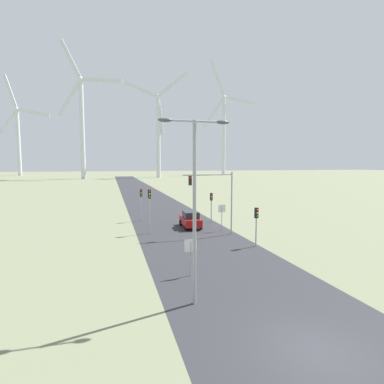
{
  "coord_description": "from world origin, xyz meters",
  "views": [
    {
      "loc": [
        -7.38,
        -9.14,
        7.09
      ],
      "look_at": [
        0.0,
        17.9,
        4.47
      ],
      "focal_mm": 28.0,
      "sensor_mm": 36.0,
      "label": 1
    }
  ],
  "objects_px": {
    "wind_turbine_right": "(224,127)",
    "wind_turbine_far_left": "(18,134)",
    "stop_sign_near": "(191,250)",
    "traffic_light_mast_overhead": "(215,190)",
    "traffic_light_post_near_left": "(149,202)",
    "streetlamp": "(194,188)",
    "car_approaching": "(190,219)",
    "traffic_light_post_mid_right": "(211,201)",
    "stop_sign_far": "(222,213)",
    "wind_turbine_left": "(82,118)",
    "traffic_light_post_mid_left": "(141,198)",
    "wind_turbine_center": "(158,127)",
    "traffic_light_post_near_right": "(256,218)"
  },
  "relations": [
    {
      "from": "wind_turbine_far_left",
      "to": "wind_turbine_right",
      "type": "bearing_deg",
      "value": -10.6
    },
    {
      "from": "car_approaching",
      "to": "wind_turbine_right",
      "type": "distance_m",
      "value": 166.63
    },
    {
      "from": "stop_sign_far",
      "to": "wind_turbine_far_left",
      "type": "bearing_deg",
      "value": 110.16
    },
    {
      "from": "traffic_light_post_mid_left",
      "to": "traffic_light_post_mid_right",
      "type": "distance_m",
      "value": 8.7
    },
    {
      "from": "traffic_light_post_near_left",
      "to": "wind_turbine_center",
      "type": "distance_m",
      "value": 131.94
    },
    {
      "from": "wind_turbine_right",
      "to": "wind_turbine_far_left",
      "type": "bearing_deg",
      "value": 169.4
    },
    {
      "from": "traffic_light_post_mid_left",
      "to": "traffic_light_post_mid_right",
      "type": "xyz_separation_m",
      "value": [
        8.15,
        -3.05,
        -0.28
      ]
    },
    {
      "from": "traffic_light_post_mid_right",
      "to": "car_approaching",
      "type": "distance_m",
      "value": 4.28
    },
    {
      "from": "streetlamp",
      "to": "traffic_light_post_near_right",
      "type": "xyz_separation_m",
      "value": [
        8.02,
        8.84,
        -3.41
      ]
    },
    {
      "from": "traffic_light_post_near_left",
      "to": "traffic_light_post_mid_right",
      "type": "distance_m",
      "value": 8.94
    },
    {
      "from": "traffic_light_mast_overhead",
      "to": "wind_turbine_far_left",
      "type": "bearing_deg",
      "value": 109.61
    },
    {
      "from": "stop_sign_near",
      "to": "traffic_light_mast_overhead",
      "type": "distance_m",
      "value": 11.51
    },
    {
      "from": "streetlamp",
      "to": "car_approaching",
      "type": "relative_size",
      "value": 2.21
    },
    {
      "from": "wind_turbine_far_left",
      "to": "traffic_light_post_mid_left",
      "type": "bearing_deg",
      "value": -71.28
    },
    {
      "from": "traffic_light_mast_overhead",
      "to": "car_approaching",
      "type": "xyz_separation_m",
      "value": [
        -1.41,
        4.2,
        -3.62
      ]
    },
    {
      "from": "stop_sign_far",
      "to": "wind_turbine_left",
      "type": "bearing_deg",
      "value": 100.86
    },
    {
      "from": "traffic_light_post_mid_right",
      "to": "streetlamp",
      "type": "bearing_deg",
      "value": -111.22
    },
    {
      "from": "streetlamp",
      "to": "stop_sign_near",
      "type": "relative_size",
      "value": 3.91
    },
    {
      "from": "traffic_light_mast_overhead",
      "to": "wind_turbine_far_left",
      "type": "relative_size",
      "value": 0.1
    },
    {
      "from": "traffic_light_post_near_left",
      "to": "car_approaching",
      "type": "distance_m",
      "value": 5.61
    },
    {
      "from": "car_approaching",
      "to": "traffic_light_post_near_left",
      "type": "bearing_deg",
      "value": -160.09
    },
    {
      "from": "streetlamp",
      "to": "traffic_light_post_near_right",
      "type": "distance_m",
      "value": 12.41
    },
    {
      "from": "traffic_light_post_mid_right",
      "to": "wind_turbine_far_left",
      "type": "bearing_deg",
      "value": 110.81
    },
    {
      "from": "wind_turbine_left",
      "to": "traffic_light_mast_overhead",
      "type": "bearing_deg",
      "value": -79.87
    },
    {
      "from": "traffic_light_post_near_right",
      "to": "wind_turbine_far_left",
      "type": "relative_size",
      "value": 0.06
    },
    {
      "from": "stop_sign_far",
      "to": "traffic_light_post_mid_left",
      "type": "bearing_deg",
      "value": 134.28
    },
    {
      "from": "stop_sign_far",
      "to": "traffic_light_post_near_left",
      "type": "xyz_separation_m",
      "value": [
        -7.52,
        0.87,
        1.32
      ]
    },
    {
      "from": "traffic_light_post_near_left",
      "to": "car_approaching",
      "type": "xyz_separation_m",
      "value": [
        4.78,
        1.73,
        -2.39
      ]
    },
    {
      "from": "stop_sign_near",
      "to": "traffic_light_post_near_left",
      "type": "relative_size",
      "value": 0.52
    },
    {
      "from": "car_approaching",
      "to": "wind_turbine_center",
      "type": "bearing_deg",
      "value": 82.65
    },
    {
      "from": "stop_sign_near",
      "to": "wind_turbine_far_left",
      "type": "distance_m",
      "value": 199.22
    },
    {
      "from": "traffic_light_post_near_right",
      "to": "car_approaching",
      "type": "relative_size",
      "value": 0.81
    },
    {
      "from": "traffic_light_mast_overhead",
      "to": "streetlamp",
      "type": "bearing_deg",
      "value": -113.67
    },
    {
      "from": "traffic_light_mast_overhead",
      "to": "wind_turbine_center",
      "type": "distance_m",
      "value": 133.3
    },
    {
      "from": "stop_sign_far",
      "to": "traffic_light_post_mid_left",
      "type": "distance_m",
      "value": 11.03
    },
    {
      "from": "car_approaching",
      "to": "stop_sign_near",
      "type": "bearing_deg",
      "value": -104.95
    },
    {
      "from": "traffic_light_post_near_left",
      "to": "wind_turbine_center",
      "type": "bearing_deg",
      "value": 80.66
    },
    {
      "from": "wind_turbine_left",
      "to": "wind_turbine_center",
      "type": "distance_m",
      "value": 37.75
    },
    {
      "from": "traffic_light_post_near_right",
      "to": "traffic_light_post_mid_left",
      "type": "bearing_deg",
      "value": 120.47
    },
    {
      "from": "traffic_light_mast_overhead",
      "to": "traffic_light_post_near_left",
      "type": "bearing_deg",
      "value": 158.21
    },
    {
      "from": "wind_turbine_far_left",
      "to": "traffic_light_post_mid_right",
      "type": "bearing_deg",
      "value": -69.19
    },
    {
      "from": "wind_turbine_left",
      "to": "traffic_light_post_mid_right",
      "type": "bearing_deg",
      "value": -78.49
    },
    {
      "from": "traffic_light_post_mid_right",
      "to": "wind_turbine_center",
      "type": "height_order",
      "value": "wind_turbine_center"
    },
    {
      "from": "stop_sign_near",
      "to": "traffic_light_post_near_left",
      "type": "height_order",
      "value": "traffic_light_post_near_left"
    },
    {
      "from": "traffic_light_post_near_right",
      "to": "wind_turbine_left",
      "type": "relative_size",
      "value": 0.05
    },
    {
      "from": "stop_sign_far",
      "to": "traffic_light_mast_overhead",
      "type": "distance_m",
      "value": 3.3
    },
    {
      "from": "streetlamp",
      "to": "stop_sign_near",
      "type": "height_order",
      "value": "streetlamp"
    },
    {
      "from": "traffic_light_post_mid_right",
      "to": "wind_turbine_right",
      "type": "relative_size",
      "value": 0.05
    },
    {
      "from": "streetlamp",
      "to": "stop_sign_far",
      "type": "relative_size",
      "value": 3.28
    },
    {
      "from": "car_approaching",
      "to": "wind_turbine_left",
      "type": "xyz_separation_m",
      "value": [
        -20.92,
        120.77,
        27.89
      ]
    }
  ]
}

